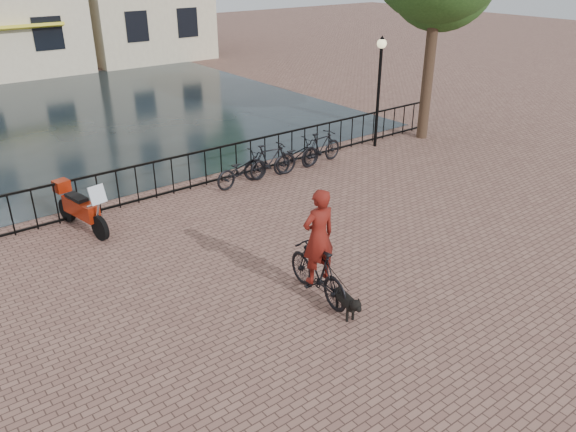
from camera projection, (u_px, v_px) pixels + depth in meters
ground at (399, 343)px, 9.27m from camera, size 100.00×100.00×0.00m
canal_water at (62, 119)px, 21.67m from camera, size 20.00×20.00×0.00m
railing at (172, 176)px, 14.79m from camera, size 20.00×0.05×1.02m
lamp_post at (380, 74)px, 17.68m from camera, size 0.30×0.30×3.45m
cyclist at (318, 251)px, 10.12m from camera, size 0.84×1.89×2.53m
dog at (345, 303)px, 9.87m from camera, size 0.41×0.82×0.53m
motorcycle at (80, 203)px, 12.75m from camera, size 0.80×1.95×1.35m
parked_bike_0 at (242, 170)px, 15.38m from camera, size 1.76×0.76×0.90m
parked_bike_1 at (270, 161)px, 15.88m from camera, size 1.71×0.70×1.00m
parked_bike_2 at (296, 156)px, 16.43m from camera, size 1.74×0.66×0.90m
parked_bike_3 at (321, 148)px, 16.93m from camera, size 1.70×0.65×1.00m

